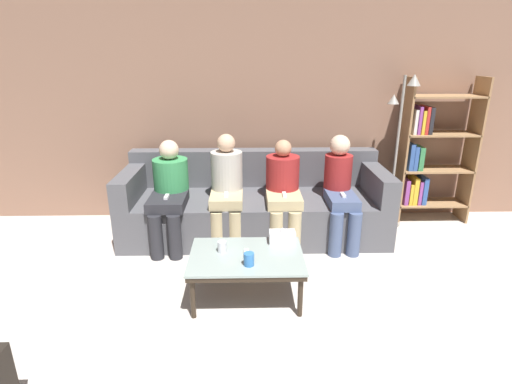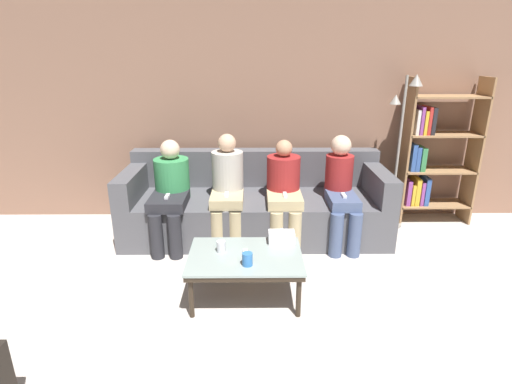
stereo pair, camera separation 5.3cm
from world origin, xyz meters
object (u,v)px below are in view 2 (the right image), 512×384
(seated_person_right_end, at_px, (341,188))
(bookshelf, at_px, (429,156))
(coffee_table, at_px, (245,259))
(cup_near_left, at_px, (221,246))
(cup_near_right, at_px, (247,259))
(seated_person_left_end, at_px, (170,189))
(seated_person_mid_right, at_px, (284,188))
(couch, at_px, (255,206))
(seated_person_mid_left, at_px, (227,186))
(game_remote, at_px, (245,254))
(standing_lamp, at_px, (401,137))
(tissue_box, at_px, (282,237))

(seated_person_right_end, bearing_deg, bookshelf, 26.98)
(coffee_table, relative_size, bookshelf, 0.55)
(cup_near_left, distance_m, cup_near_right, 0.31)
(seated_person_left_end, height_order, seated_person_mid_right, seated_person_left_end)
(couch, relative_size, cup_near_left, 30.55)
(seated_person_mid_left, xyz_separation_m, seated_person_mid_right, (0.58, -0.01, -0.03))
(cup_near_left, relative_size, bookshelf, 0.05)
(game_remote, xyz_separation_m, seated_person_left_end, (-0.78, 1.03, 0.20))
(standing_lamp, xyz_separation_m, seated_person_right_end, (-0.72, -0.43, -0.45))
(seated_person_mid_right, relative_size, seated_person_right_end, 0.96)
(cup_near_right, distance_m, bookshelf, 2.73)
(cup_near_right, relative_size, seated_person_right_end, 0.09)
(seated_person_mid_right, distance_m, seated_person_right_end, 0.58)
(seated_person_left_end, bearing_deg, seated_person_right_end, -0.45)
(seated_person_left_end, bearing_deg, seated_person_mid_right, 0.71)
(coffee_table, height_order, bookshelf, bookshelf)
(bookshelf, bearing_deg, seated_person_mid_left, -166.82)
(cup_near_right, bearing_deg, seated_person_mid_left, 100.23)
(coffee_table, height_order, game_remote, game_remote)
(standing_lamp, bearing_deg, seated_person_mid_right, -162.88)
(cup_near_right, relative_size, seated_person_mid_left, 0.09)
(cup_near_right, distance_m, seated_person_mid_left, 1.25)
(coffee_table, height_order, cup_near_right, cup_near_right)
(tissue_box, relative_size, game_remote, 1.47)
(tissue_box, bearing_deg, cup_near_left, -162.35)
(cup_near_left, xyz_separation_m, seated_person_right_end, (1.16, 0.96, 0.17))
(cup_near_left, distance_m, bookshelf, 2.77)
(cup_near_right, relative_size, seated_person_mid_right, 0.09)
(standing_lamp, xyz_separation_m, seated_person_mid_right, (-1.30, -0.40, -0.46))
(cup_near_left, xyz_separation_m, tissue_box, (0.50, 0.16, 0.01))
(coffee_table, xyz_separation_m, seated_person_mid_left, (-0.20, 1.05, 0.27))
(standing_lamp, height_order, seated_person_mid_left, standing_lamp)
(seated_person_mid_left, height_order, seated_person_mid_right, seated_person_mid_left)
(game_remote, xyz_separation_m, bookshelf, (2.08, 1.59, 0.40))
(bookshelf, xyz_separation_m, seated_person_left_end, (-2.87, -0.56, -0.20))
(tissue_box, distance_m, bookshelf, 2.27)
(couch, bearing_deg, coffee_table, -94.13)
(bookshelf, bearing_deg, cup_near_right, -139.71)
(seated_person_left_end, bearing_deg, cup_near_left, -58.87)
(coffee_table, height_order, seated_person_mid_right, seated_person_mid_right)
(tissue_box, height_order, bookshelf, bookshelf)
(seated_person_left_end, height_order, seated_person_mid_left, seated_person_mid_left)
(seated_person_mid_right, bearing_deg, seated_person_right_end, -2.76)
(game_remote, xyz_separation_m, standing_lamp, (1.68, 1.44, 0.65))
(cup_near_left, xyz_separation_m, bookshelf, (2.28, 1.53, 0.36))
(couch, bearing_deg, bookshelf, 9.31)
(cup_near_right, bearing_deg, tissue_box, 53.34)
(coffee_table, relative_size, cup_near_right, 8.95)
(seated_person_mid_left, bearing_deg, couch, 35.59)
(cup_near_right, distance_m, seated_person_mid_right, 1.27)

